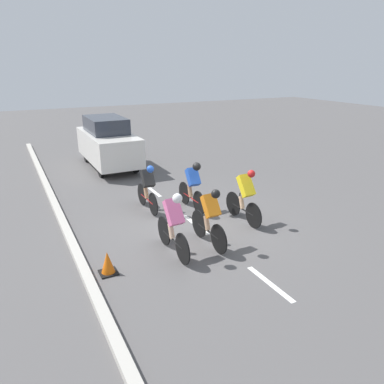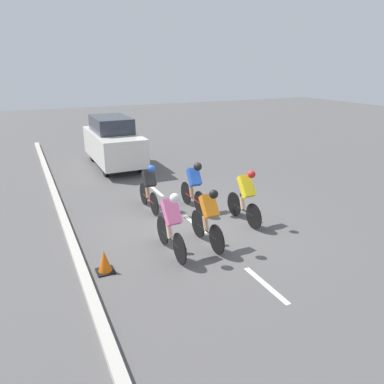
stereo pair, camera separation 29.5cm
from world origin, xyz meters
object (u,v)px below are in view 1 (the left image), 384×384
object	(u,v)px
cyclist_yellow	(245,195)
traffic_cone	(108,263)
cyclist_pink	(174,222)
cyclist_black	(148,187)
cyclist_blue	(193,184)
cyclist_orange	(210,216)
support_car	(108,142)

from	to	relation	value
cyclist_yellow	traffic_cone	xyz separation A→B (m)	(4.01, 0.94, -0.56)
cyclist_yellow	cyclist_pink	world-z (taller)	cyclist_pink
cyclist_black	cyclist_yellow	xyz separation A→B (m)	(-2.03, 1.97, 0.05)
cyclist_blue	traffic_cone	world-z (taller)	cyclist_blue
cyclist_pink	traffic_cone	world-z (taller)	cyclist_pink
cyclist_black	traffic_cone	distance (m)	3.56
cyclist_yellow	cyclist_pink	distance (m)	2.60
cyclist_blue	cyclist_yellow	xyz separation A→B (m)	(-0.84, 1.44, -0.00)
cyclist_orange	support_car	xyz separation A→B (m)	(0.22, -8.18, 0.27)
support_car	cyclist_blue	bearing A→B (deg)	98.68
cyclist_yellow	cyclist_blue	bearing A→B (deg)	-59.81
cyclist_pink	support_car	xyz separation A→B (m)	(-0.72, -8.21, 0.23)
cyclist_yellow	support_car	size ratio (longest dim) A/B	0.40
cyclist_yellow	cyclist_orange	bearing A→B (deg)	27.59
cyclist_blue	cyclist_pink	world-z (taller)	cyclist_pink
cyclist_yellow	cyclist_pink	size ratio (longest dim) A/B	0.97
traffic_cone	cyclist_blue	bearing A→B (deg)	-143.08
cyclist_orange	cyclist_pink	bearing A→B (deg)	1.95
cyclist_black	cyclist_yellow	size ratio (longest dim) A/B	0.98
cyclist_orange	support_car	distance (m)	8.18
cyclist_pink	cyclist_yellow	bearing A→B (deg)	-161.42
traffic_cone	cyclist_pink	bearing A→B (deg)	-175.92
cyclist_orange	support_car	size ratio (longest dim) A/B	0.40
cyclist_black	traffic_cone	bearing A→B (deg)	55.78
cyclist_black	support_car	bearing A→B (deg)	-93.02
cyclist_blue	support_car	bearing A→B (deg)	-81.32
cyclist_black	traffic_cone	world-z (taller)	cyclist_black
cyclist_yellow	support_car	distance (m)	7.59
cyclist_black	cyclist_pink	world-z (taller)	cyclist_pink
cyclist_pink	cyclist_orange	size ratio (longest dim) A/B	1.03
cyclist_blue	cyclist_orange	xyz separation A→B (m)	(0.69, 2.24, -0.03)
cyclist_yellow	cyclist_orange	world-z (taller)	cyclist_yellow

